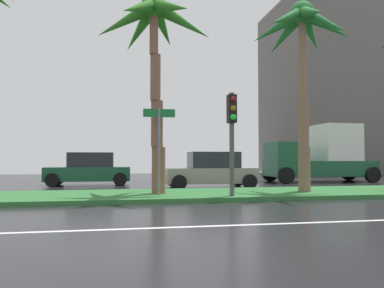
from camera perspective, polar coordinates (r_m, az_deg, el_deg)
The scene contains 11 objects.
ground_plane at distance 14.72m, azimuth -7.18°, elevation -7.89°, with size 90.00×42.00×0.10m, color black.
near_lane_divider_stripe at distance 7.80m, azimuth -3.95°, elevation -12.58°, with size 81.00×0.14×0.01m, color white.
median_strip at distance 13.71m, azimuth -6.92°, elevation -7.78°, with size 85.50×4.00×0.15m, color #2D6B33.
palm_tree_centre_left at distance 14.14m, azimuth -5.80°, elevation 16.17°, with size 4.34×4.37×7.24m.
palm_tree_centre at distance 15.65m, azimuth 16.50°, elevation 15.29°, with size 3.97×4.03×7.38m.
traffic_signal_median_right at distance 12.72m, azimuth 6.10°, elevation 2.96°, with size 0.28×0.43×3.49m.
street_name_sign at distance 12.87m, azimuth -5.04°, elevation 0.78°, with size 1.10×0.08×3.00m.
car_in_traffic_leading at distance 20.44m, azimuth -15.38°, elevation -3.77°, with size 4.30×2.02×1.72m.
car_in_traffic_second at distance 17.98m, azimuth 2.97°, elevation -4.07°, with size 4.30×2.02×1.72m.
box_truck_following at distance 23.87m, azimuth 19.01°, elevation -1.77°, with size 6.40×2.64×3.46m.
building_far_right at distance 42.01m, azimuth 25.34°, elevation 7.36°, with size 19.27×11.16×16.49m.
Camera 1 is at (-0.91, -5.62, 1.41)m, focal length 35.02 mm.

